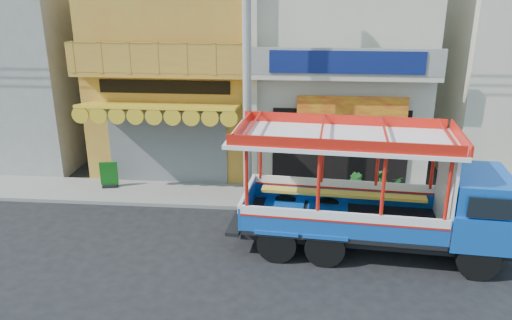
{
  "coord_description": "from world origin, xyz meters",
  "views": [
    {
      "loc": [
        0.57,
        -11.42,
        6.78
      ],
      "look_at": [
        -0.66,
        2.5,
        1.89
      ],
      "focal_mm": 35.0,
      "sensor_mm": 36.0,
      "label": 1
    }
  ],
  "objects": [
    {
      "name": "filler_building_left",
      "position": [
        -11.0,
        8.0,
        3.8
      ],
      "size": [
        6.0,
        6.0,
        7.6
      ],
      "primitive_type": "cube",
      "color": "gray",
      "rests_on": "ground"
    },
    {
      "name": "sidewalk",
      "position": [
        0.0,
        4.0,
        0.06
      ],
      "size": [
        30.0,
        2.0,
        0.12
      ],
      "primitive_type": "cube",
      "color": "slate",
      "rests_on": "ground"
    },
    {
      "name": "utility_pole",
      "position": [
        -0.85,
        3.3,
        5.03
      ],
      "size": [
        28.0,
        0.26,
        9.0
      ],
      "color": "gray",
      "rests_on": "ground"
    },
    {
      "name": "songthaew_truck",
      "position": [
        3.13,
        0.72,
        1.66
      ],
      "size": [
        7.54,
        2.97,
        3.44
      ],
      "color": "black",
      "rests_on": "ground"
    },
    {
      "name": "potted_plant_b",
      "position": [
        2.51,
        3.92,
        0.57
      ],
      "size": [
        0.63,
        0.62,
        0.89
      ],
      "primitive_type": "imported",
      "rotation": [
        0.0,
        0.0,
        2.41
      ],
      "color": "#18541B",
      "rests_on": "sidewalk"
    },
    {
      "name": "potted_plant_a",
      "position": [
        3.53,
        3.83,
        0.57
      ],
      "size": [
        1.05,
        1.0,
        0.91
      ],
      "primitive_type": "imported",
      "rotation": [
        0.0,
        0.0,
        0.48
      ],
      "color": "#18541B",
      "rests_on": "sidewalk"
    },
    {
      "name": "shophouse_left",
      "position": [
        -4.0,
        7.96,
        4.11
      ],
      "size": [
        6.0,
        7.5,
        8.24
      ],
      "color": "#BD782A",
      "rests_on": "ground"
    },
    {
      "name": "party_pilaster",
      "position": [
        -1.0,
        4.85,
        4.0
      ],
      "size": [
        0.35,
        0.3,
        8.0
      ],
      "primitive_type": "cube",
      "color": "beige",
      "rests_on": "ground"
    },
    {
      "name": "ground",
      "position": [
        0.0,
        0.0,
        0.0
      ],
      "size": [
        90.0,
        90.0,
        0.0
      ],
      "primitive_type": "plane",
      "color": "black",
      "rests_on": "ground"
    },
    {
      "name": "shophouse_right",
      "position": [
        2.0,
        7.96,
        4.11
      ],
      "size": [
        6.0,
        6.75,
        8.24
      ],
      "color": "beige",
      "rests_on": "ground"
    },
    {
      "name": "green_sign",
      "position": [
        -5.95,
        4.24,
        0.51
      ],
      "size": [
        0.6,
        0.36,
        0.92
      ],
      "color": "black",
      "rests_on": "sidewalk"
    },
    {
      "name": "potted_plant_c",
      "position": [
        3.38,
        4.31,
        0.6
      ],
      "size": [
        0.75,
        0.75,
        0.95
      ],
      "primitive_type": "imported",
      "rotation": [
        0.0,
        0.0,
        3.97
      ],
      "color": "#18541B",
      "rests_on": "sidewalk"
    }
  ]
}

